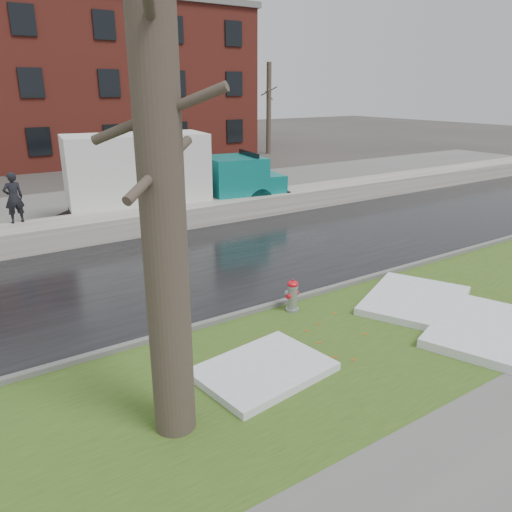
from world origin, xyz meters
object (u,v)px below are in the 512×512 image
box_truck (165,174)px  tree (161,174)px  fire_hydrant (292,294)px  worker (14,198)px

box_truck → tree: bearing=-104.5°
fire_hydrant → tree: 5.53m
tree → box_truck: (5.08, 11.64, -2.04)m
box_truck → worker: (-5.33, -0.73, -0.15)m
tree → worker: tree is taller
fire_hydrant → worker: worker is taller
fire_hydrant → tree: size_ratio=0.10×
box_truck → worker: box_truck is taller
tree → box_truck: 12.86m
fire_hydrant → worker: 9.68m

